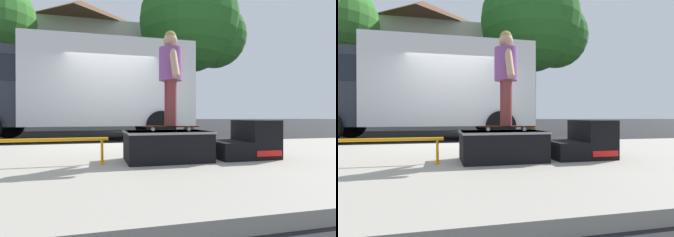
{
  "view_description": "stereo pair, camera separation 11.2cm",
  "coord_description": "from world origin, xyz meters",
  "views": [
    {
      "loc": [
        -0.41,
        -7.0,
        0.73
      ],
      "look_at": [
        1.0,
        -1.53,
        0.69
      ],
      "focal_mm": 29.67,
      "sensor_mm": 36.0,
      "label": 1
    },
    {
      "loc": [
        -0.31,
        -7.03,
        0.73
      ],
      "look_at": [
        1.0,
        -1.53,
        0.69
      ],
      "focal_mm": 29.67,
      "sensor_mm": 36.0,
      "label": 2
    }
  ],
  "objects": [
    {
      "name": "box_truck",
      "position": [
        -0.94,
        2.2,
        1.7
      ],
      "size": [
        6.91,
        2.63,
        3.05
      ],
      "color": "silver",
      "rests_on": "ground"
    },
    {
      "name": "sidewalk_slab",
      "position": [
        0.0,
        -3.0,
        0.06
      ],
      "size": [
        50.0,
        5.0,
        0.12
      ],
      "primitive_type": "cube",
      "color": "#A8A093",
      "rests_on": "ground"
    },
    {
      "name": "kicker_ramp",
      "position": [
        1.76,
        -3.29,
        0.35
      ],
      "size": [
        0.89,
        0.73,
        0.56
      ],
      "color": "black",
      "rests_on": "sidewalk_slab"
    },
    {
      "name": "ground_plane",
      "position": [
        0.0,
        0.0,
        0.0
      ],
      "size": [
        140.0,
        140.0,
        0.0
      ],
      "primitive_type": "plane",
      "color": "black"
    },
    {
      "name": "street_tree_main",
      "position": [
        4.44,
        6.37,
        5.37
      ],
      "size": [
        5.55,
        5.04,
        8.06
      ],
      "color": "brown",
      "rests_on": "ground"
    },
    {
      "name": "skateboard",
      "position": [
        0.59,
        -3.23,
        0.59
      ],
      "size": [
        0.8,
        0.32,
        0.07
      ],
      "color": "#4C1E14",
      "rests_on": "skate_box"
    },
    {
      "name": "grind_rail",
      "position": [
        -1.04,
        -3.26,
        0.38
      ],
      "size": [
        1.55,
        0.28,
        0.34
      ],
      "color": "orange",
      "rests_on": "sidewalk_slab"
    },
    {
      "name": "house_behind",
      "position": [
        -1.42,
        12.1,
        4.24
      ],
      "size": [
        9.54,
        8.22,
        8.4
      ],
      "color": "beige",
      "rests_on": "ground"
    },
    {
      "name": "skater_kid",
      "position": [
        0.59,
        -3.23,
        1.38
      ],
      "size": [
        0.32,
        0.69,
        1.33
      ],
      "color": "brown",
      "rests_on": "skateboard"
    },
    {
      "name": "skate_box",
      "position": [
        0.53,
        -3.28,
        0.34
      ],
      "size": [
        1.15,
        0.79,
        0.41
      ],
      "color": "black",
      "rests_on": "sidewalk_slab"
    }
  ]
}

